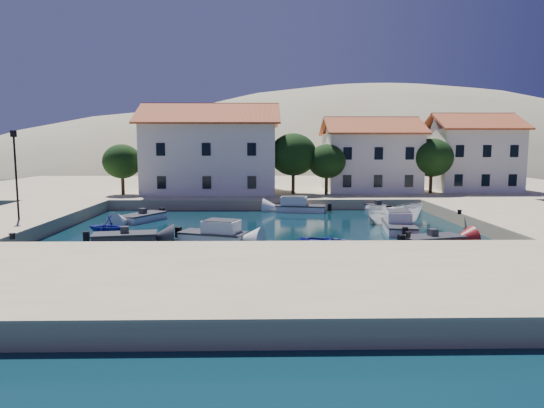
{
  "coord_description": "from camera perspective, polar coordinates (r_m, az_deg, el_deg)",
  "views": [
    {
      "loc": [
        -0.27,
        -26.14,
        6.26
      ],
      "look_at": [
        0.4,
        8.47,
        2.0
      ],
      "focal_mm": 32.0,
      "sensor_mm": 36.0,
      "label": 1
    }
  ],
  "objects": [
    {
      "name": "ground",
      "position": [
        26.88,
        -0.51,
        -6.45
      ],
      "size": [
        400.0,
        400.0,
        0.0
      ],
      "primitive_type": "plane",
      "color": "black",
      "rests_on": "ground"
    },
    {
      "name": "motorboat_grey_sw",
      "position": [
        32.56,
        -16.91,
        -3.85
      ],
      "size": [
        4.26,
        2.48,
        1.25
      ],
      "rotation": [
        0.0,
        0.0,
        0.19
      ],
      "color": "#303035",
      "rests_on": "ground"
    },
    {
      "name": "building_mid",
      "position": [
        56.49,
        11.49,
        5.82
      ],
      "size": [
        10.5,
        8.4,
        8.3
      ],
      "color": "white",
      "rests_on": "quay_north"
    },
    {
      "name": "motorboat_white_ne",
      "position": [
        46.63,
        12.36,
        -0.5
      ],
      "size": [
        2.42,
        3.64,
        1.25
      ],
      "rotation": [
        0.0,
        0.0,
        1.85
      ],
      "color": "white",
      "rests_on": "ground"
    },
    {
      "name": "boat_east",
      "position": [
        39.76,
        14.13,
        -2.26
      ],
      "size": [
        4.74,
        1.96,
        1.8
      ],
      "primitive_type": "imported",
      "rotation": [
        0.0,
        0.0,
        1.61
      ],
      "color": "white",
      "rests_on": "ground"
    },
    {
      "name": "rowboat_west",
      "position": [
        35.65,
        -18.74,
        -3.47
      ],
      "size": [
        3.41,
        3.13,
        1.52
      ],
      "primitive_type": "imported",
      "rotation": [
        0.0,
        0.0,
        -1.82
      ],
      "color": "#1B2397",
      "rests_on": "ground"
    },
    {
      "name": "quay_west",
      "position": [
        41.11,
        -28.22,
        -1.88
      ],
      "size": [
        8.0,
        20.0,
        1.0
      ],
      "primitive_type": "cube",
      "color": "tan",
      "rests_on": "ground"
    },
    {
      "name": "quay_north",
      "position": [
        64.44,
        0.91,
        1.88
      ],
      "size": [
        80.0,
        36.0,
        1.0
      ],
      "primitive_type": "cube",
      "color": "tan",
      "rests_on": "ground"
    },
    {
      "name": "motorboat_white_west",
      "position": [
        41.27,
        -14.95,
        -1.54
      ],
      "size": [
        3.54,
        4.47,
        1.25
      ],
      "rotation": [
        0.0,
        0.0,
        -2.06
      ],
      "color": "white",
      "rests_on": "ground"
    },
    {
      "name": "quay_south",
      "position": [
        20.95,
        -0.34,
        -8.94
      ],
      "size": [
        52.0,
        12.0,
        1.0
      ],
      "primitive_type": "cube",
      "color": "tan",
      "rests_on": "ground"
    },
    {
      "name": "building_right",
      "position": [
        61.16,
        22.39,
        5.75
      ],
      "size": [
        9.45,
        8.4,
        8.8
      ],
      "color": "white",
      "rests_on": "quay_north"
    },
    {
      "name": "lamppost",
      "position": [
        38.27,
        -27.94,
        3.94
      ],
      "size": [
        0.35,
        0.25,
        6.22
      ],
      "color": "black",
      "rests_on": "quay_west"
    },
    {
      "name": "cabin_cruiser_south",
      "position": [
        31.74,
        -6.97,
        -3.54
      ],
      "size": [
        4.67,
        3.17,
        1.6
      ],
      "rotation": [
        0.0,
        0.0,
        -0.34
      ],
      "color": "white",
      "rests_on": "ground"
    },
    {
      "name": "building_left",
      "position": [
        54.44,
        -7.2,
        6.62
      ],
      "size": [
        14.7,
        9.45,
        9.7
      ],
      "color": "white",
      "rests_on": "quay_north"
    },
    {
      "name": "bollards",
      "position": [
        30.59,
        4.67,
        -2.62
      ],
      "size": [
        29.36,
        9.56,
        0.3
      ],
      "color": "black",
      "rests_on": "ground"
    },
    {
      "name": "cabin_cruiser_north",
      "position": [
        45.45,
        3.4,
        -0.31
      ],
      "size": [
        4.87,
        2.72,
        1.6
      ],
      "rotation": [
        0.0,
        0.0,
        2.96
      ],
      "color": "white",
      "rests_on": "ground"
    },
    {
      "name": "quay_east",
      "position": [
        42.07,
        28.49,
        -1.71
      ],
      "size": [
        11.0,
        20.0,
        1.0
      ],
      "primitive_type": "cube",
      "color": "tan",
      "rests_on": "ground"
    },
    {
      "name": "hills",
      "position": [
        154.09,
        6.73,
        -4.14
      ],
      "size": [
        254.0,
        176.0,
        99.0
      ],
      "color": "#998E67",
      "rests_on": "ground"
    },
    {
      "name": "trees",
      "position": [
        51.83,
        4.2,
        5.42
      ],
      "size": [
        37.3,
        5.3,
        6.45
      ],
      "color": "#382314",
      "rests_on": "quay_north"
    },
    {
      "name": "motorboat_red_se",
      "position": [
        31.84,
        18.36,
        -4.14
      ],
      "size": [
        4.14,
        2.71,
        1.25
      ],
      "rotation": [
        0.0,
        0.0,
        0.28
      ],
      "color": "maroon",
      "rests_on": "ground"
    },
    {
      "name": "cabin_cruiser_east",
      "position": [
        36.3,
        14.73,
        -2.38
      ],
      "size": [
        2.72,
        5.24,
        1.6
      ],
      "rotation": [
        0.0,
        0.0,
        1.43
      ],
      "color": "white",
      "rests_on": "ground"
    },
    {
      "name": "rowboat_south",
      "position": [
        29.95,
        6.94,
        -5.1
      ],
      "size": [
        4.98,
        4.35,
        0.86
      ],
      "primitive_type": "imported",
      "rotation": [
        0.0,
        0.0,
        1.17
      ],
      "color": "#1B2397",
      "rests_on": "ground"
    }
  ]
}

